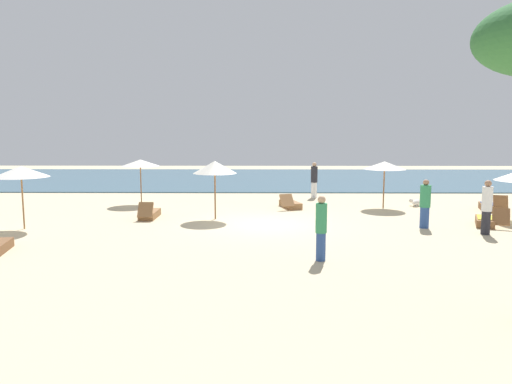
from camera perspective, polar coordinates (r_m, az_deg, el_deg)
name	(u,v)px	position (r m, az deg, el deg)	size (l,w,h in m)	color
ground_plane	(268,225)	(17.83, 1.38, -3.91)	(60.00, 60.00, 0.00)	beige
ocean_water	(264,179)	(34.66, 1.01, 1.62)	(48.00, 16.00, 0.06)	#3D6075
umbrella_0	(385,165)	(22.21, 15.09, 3.07)	(1.88, 1.88, 2.10)	brown
umbrella_2	(140,163)	(23.25, -13.64, 3.39)	(1.80, 1.80, 2.12)	brown
umbrella_3	(21,172)	(18.69, -26.24, 2.19)	(1.90, 1.90, 2.24)	olive
umbrella_4	(215,167)	(18.79, -4.94, 2.95)	(1.71, 1.71, 2.30)	brown
lounger_1	(486,221)	(19.55, 25.77, -3.12)	(1.16, 1.74, 0.74)	brown
lounger_2	(290,204)	(21.69, 4.09, -1.46)	(1.04, 1.79, 0.69)	olive
lounger_3	(489,207)	(23.27, 26.05, -1.57)	(1.04, 1.73, 0.75)	brown
lounger_5	(149,214)	(19.60, -12.61, -2.56)	(0.61, 1.66, 0.72)	olive
person_0	(321,228)	(12.91, 7.78, -4.23)	(0.42, 0.42, 1.77)	#2D4C8C
person_1	(425,204)	(18.12, 19.52, -1.34)	(0.53, 0.53, 1.75)	#2D4C8C
person_2	(487,207)	(17.78, 25.82, -1.63)	(0.45, 0.45, 1.84)	#26262D
person_5	(314,180)	(25.05, 6.95, 1.46)	(0.48, 0.48, 1.85)	white
dog	(416,202)	(23.33, 18.52, -1.19)	(0.61, 0.68, 0.33)	silver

